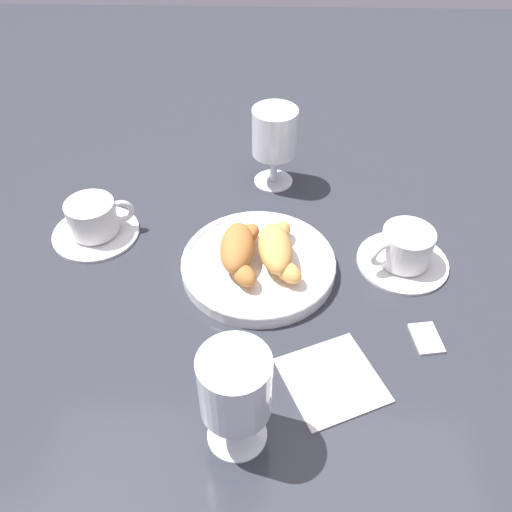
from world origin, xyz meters
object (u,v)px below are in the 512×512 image
Objects in this scene: sugar_packet at (427,337)px; juice_glass_right at (275,136)px; croissant_large at (239,251)px; folded_napkin at (332,379)px; juice_glass_left at (235,388)px; pastry_plate at (256,265)px; croissant_small at (277,249)px; coffee_cup_far at (94,221)px; coffee_cup_near at (405,250)px.

juice_glass_right is at bearing -158.65° from sugar_packet.
croissant_large reaches higher than folded_napkin.
sugar_packet is (-0.14, 0.24, -0.09)m from juice_glass_left.
pastry_plate is 0.28m from juice_glass_left.
juice_glass_left is at bearing -56.12° from folded_napkin.
croissant_small is 1.00× the size of coffee_cup_far.
coffee_cup_near is at bearing 174.60° from sugar_packet.
croissant_large reaches higher than coffee_cup_far.
croissant_large is 0.23m from folded_napkin.
croissant_small is 0.24m from sugar_packet.
coffee_cup_far is 1.24× the size of folded_napkin.
pastry_plate is 1.67× the size of coffee_cup_near.
juice_glass_right is (-0.49, 0.04, -0.00)m from juice_glass_left.
croissant_small reaches higher than sugar_packet.
juice_glass_right reaches higher than coffee_cup_near.
juice_glass_right reaches higher than pastry_plate.
juice_glass_right is (-0.20, -0.19, 0.07)m from coffee_cup_near.
folded_napkin is (0.19, 0.12, -0.04)m from croissant_large.
croissant_small is at bearing 95.19° from pastry_plate.
croissant_small is 0.21m from folded_napkin.
juice_glass_right is (-0.23, 0.02, 0.08)m from pastry_plate.
coffee_cup_near reaches higher than folded_napkin.
pastry_plate is 0.21m from folded_napkin.
croissant_small is 2.72× the size of sugar_packet.
coffee_cup_near is 2.72× the size of sugar_packet.
juice_glass_left is (0.27, -0.04, 0.05)m from croissant_small.
pastry_plate is 4.54× the size of sugar_packet.
coffee_cup_far reaches higher than folded_napkin.
sugar_packet is 0.14m from folded_napkin.
juice_glass_left is at bearing -38.96° from coffee_cup_near.
croissant_large is 1.25× the size of folded_napkin.
coffee_cup_near is 0.97× the size of juice_glass_right.
pastry_plate is at bearing -152.26° from folded_napkin.
coffee_cup_near is at bearing 95.84° from croissant_large.
juice_glass_right reaches higher than sugar_packet.
croissant_small is at bearing -160.29° from folded_napkin.
juice_glass_left is at bearing 35.54° from coffee_cup_far.
sugar_packet is at bearing 57.90° from croissant_small.
juice_glass_right is at bearing -169.74° from folded_napkin.
sugar_packet is at bearing 30.39° from juice_glass_right.
croissant_large is 0.24m from juice_glass_right.
juice_glass_left reaches higher than coffee_cup_far.
coffee_cup_near is 0.29m from juice_glass_right.
croissant_large is 0.28m from sugar_packet.
juice_glass_left is at bearing -68.26° from sugar_packet.
folded_napkin is at bearing 123.88° from juice_glass_left.
croissant_small reaches higher than coffee_cup_near.
croissant_large is 0.24m from coffee_cup_far.
coffee_cup_far is at bearing -144.46° from juice_glass_left.
coffee_cup_far is (-0.08, -0.26, 0.01)m from pastry_plate.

